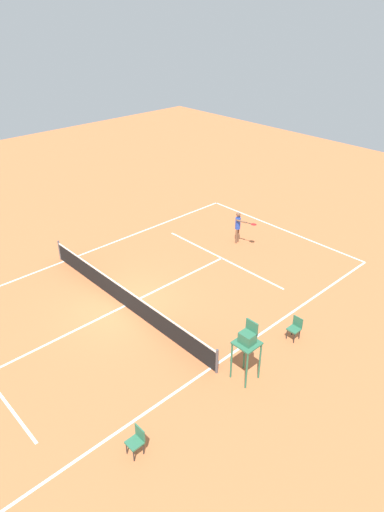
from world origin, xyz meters
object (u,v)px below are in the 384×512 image
player_serving (239,225)px  tennis_ball (215,256)px  courtside_chair_near (136,440)px  umpire_chair (247,342)px  courtside_chair_mid (295,327)px

player_serving → tennis_ball: player_serving is taller
player_serving → courtside_chair_near: bearing=14.7°
player_serving → tennis_ball: bearing=-8.6°
tennis_ball → umpire_chair: (-6.84, 5.48, 1.57)m
player_serving → umpire_chair: size_ratio=0.75×
umpire_chair → courtside_chair_near: umpire_chair is taller
tennis_ball → courtside_chair_mid: bearing=160.2°
tennis_ball → courtside_chair_mid: 7.19m
player_serving → tennis_ball: 2.28m
umpire_chair → courtside_chair_near: 4.79m
tennis_ball → umpire_chair: umpire_chair is taller
umpire_chair → courtside_chair_mid: (0.09, -3.06, -1.07)m
tennis_ball → player_serving: bearing=-83.7°
tennis_ball → umpire_chair: bearing=141.3°
courtside_chair_near → courtside_chair_mid: bearing=-90.4°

